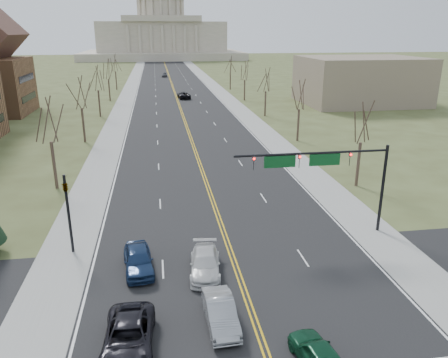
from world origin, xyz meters
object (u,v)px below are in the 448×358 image
object	(u,v)px
signal_mast	(324,166)
car_sb_inner_lead	(221,312)
car_sb_outer_second	(138,260)
car_sb_outer_lead	(128,337)
car_far_nb	(184,95)
car_sb_inner_second	(205,263)
car_far_sb	(164,75)
car_nb_inner_lead	(319,356)
signal_left	(68,205)

from	to	relation	value
signal_mast	car_sb_inner_lead	distance (m)	14.56
car_sb_outer_second	car_sb_inner_lead	bearing A→B (deg)	-60.58
car_sb_outer_lead	car_far_nb	size ratio (longest dim) A/B	0.95
car_sb_inner_lead	car_sb_inner_second	distance (m)	5.51
car_sb_outer_lead	car_sb_inner_second	size ratio (longest dim) A/B	1.12
car_sb_outer_second	car_far_sb	xyz separation A→B (m)	(4.95, 131.04, -0.06)
car_sb_inner_lead	car_far_nb	xyz separation A→B (m)	(3.63, 85.43, 0.06)
car_sb_outer_lead	car_sb_outer_second	distance (m)	7.87
signal_mast	car_nb_inner_lead	world-z (taller)	signal_mast
car_sb_inner_lead	car_sb_outer_lead	size ratio (longest dim) A/B	0.82
car_sb_inner_second	car_far_nb	world-z (taller)	car_far_nb
car_nb_inner_lead	car_sb_outer_second	xyz separation A→B (m)	(-8.86, 10.58, 0.08)
car_far_sb	car_sb_inner_second	bearing A→B (deg)	-88.39
car_nb_inner_lead	car_sb_outer_lead	distance (m)	9.50
car_sb_outer_second	car_sb_inner_second	bearing A→B (deg)	-19.24
signal_mast	car_far_sb	distance (m)	128.05
signal_left	car_sb_inner_lead	distance (m)	14.11
car_nb_inner_lead	signal_left	bearing A→B (deg)	-53.44
car_sb_outer_lead	car_far_sb	distance (m)	139.01
car_sb_inner_lead	car_sb_inner_second	size ratio (longest dim) A/B	0.91
car_nb_inner_lead	car_sb_inner_second	xyz separation A→B (m)	(-4.43, 9.55, -0.01)
signal_mast	car_sb_outer_lead	distance (m)	18.89
car_sb_inner_lead	car_sb_inner_second	xyz separation A→B (m)	(-0.24, 5.50, -0.03)
signal_left	car_nb_inner_lead	world-z (taller)	signal_left
signal_mast	car_sb_outer_lead	bearing A→B (deg)	-141.74
car_sb_inner_second	car_sb_outer_second	size ratio (longest dim) A/B	1.04
signal_left	car_sb_inner_second	xyz separation A→B (m)	(9.32, -4.44, -2.99)
signal_left	car_sb_outer_second	bearing A→B (deg)	-34.93
car_sb_outer_lead	car_sb_outer_second	xyz separation A→B (m)	(0.25, 7.87, 0.04)
car_far_nb	car_sb_outer_lead	bearing A→B (deg)	79.54
signal_left	car_sb_outer_second	distance (m)	6.63
car_far_nb	car_far_sb	bearing A→B (deg)	-91.15
car_nb_inner_lead	car_sb_outer_second	world-z (taller)	car_sb_outer_second
car_nb_inner_lead	car_sb_outer_lead	bearing A→B (deg)	-24.48
signal_left	car_far_sb	size ratio (longest dim) A/B	1.39
car_nb_inner_lead	car_sb_outer_second	bearing A→B (deg)	-57.99
car_sb_outer_second	car_sb_outer_lead	bearing A→B (deg)	-98.00
car_far_nb	car_sb_outer_second	bearing A→B (deg)	79.16
car_nb_inner_lead	car_far_sb	world-z (taller)	car_far_sb
signal_mast	car_nb_inner_lead	xyz separation A→B (m)	(-5.20, -13.99, -5.03)
signal_left	car_far_sb	world-z (taller)	signal_left
signal_mast	car_sb_outer_lead	world-z (taller)	signal_mast
signal_mast	car_sb_outer_lead	xyz separation A→B (m)	(-14.31, -11.28, -4.99)
car_sb_inner_lead	car_far_nb	bearing A→B (deg)	85.55
car_nb_inner_lead	car_far_nb	bearing A→B (deg)	-97.59
signal_mast	car_sb_inner_lead	size ratio (longest dim) A/B	2.72
car_sb_inner_lead	car_far_sb	distance (m)	137.57
car_sb_inner_lead	signal_mast	bearing A→B (deg)	44.63
car_nb_inner_lead	car_sb_outer_lead	world-z (taller)	car_sb_outer_lead
signal_left	car_nb_inner_lead	distance (m)	19.84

